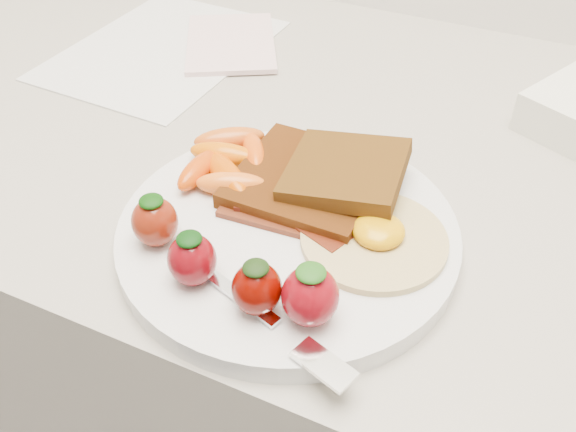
% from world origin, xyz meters
% --- Properties ---
extents(counter, '(2.00, 0.60, 0.90)m').
position_xyz_m(counter, '(0.00, 1.70, 0.45)').
color(counter, gray).
rests_on(counter, ground).
extents(plate, '(0.27, 0.27, 0.02)m').
position_xyz_m(plate, '(-0.02, 1.54, 0.91)').
color(plate, silver).
rests_on(plate, counter).
extents(toast_lower, '(0.12, 0.12, 0.01)m').
position_xyz_m(toast_lower, '(-0.03, 1.59, 0.93)').
color(toast_lower, black).
rests_on(toast_lower, plate).
extents(toast_upper, '(0.10, 0.10, 0.02)m').
position_xyz_m(toast_upper, '(0.00, 1.60, 0.94)').
color(toast_upper, black).
rests_on(toast_upper, toast_lower).
extents(fried_egg, '(0.15, 0.15, 0.02)m').
position_xyz_m(fried_egg, '(0.05, 1.55, 0.92)').
color(fried_egg, beige).
rests_on(fried_egg, plate).
extents(bacon_strips, '(0.11, 0.06, 0.01)m').
position_xyz_m(bacon_strips, '(-0.02, 1.55, 0.92)').
color(bacon_strips, '#440B06').
rests_on(bacon_strips, plate).
extents(baby_carrots, '(0.10, 0.11, 0.02)m').
position_xyz_m(baby_carrots, '(-0.10, 1.58, 0.93)').
color(baby_carrots, '#DF6201').
rests_on(baby_carrots, plate).
extents(strawberries, '(0.17, 0.06, 0.05)m').
position_xyz_m(strawberries, '(-0.03, 1.46, 0.94)').
color(strawberries, maroon).
rests_on(strawberries, plate).
extents(fork, '(0.16, 0.07, 0.00)m').
position_xyz_m(fork, '(0.01, 1.44, 0.92)').
color(fork, white).
rests_on(fork, plate).
extents(paper_sheet, '(0.22, 0.28, 0.00)m').
position_xyz_m(paper_sheet, '(-0.30, 1.78, 0.90)').
color(paper_sheet, silver).
rests_on(paper_sheet, counter).
extents(notepad, '(0.16, 0.18, 0.01)m').
position_xyz_m(notepad, '(-0.23, 1.82, 0.91)').
color(notepad, beige).
rests_on(notepad, paper_sheet).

